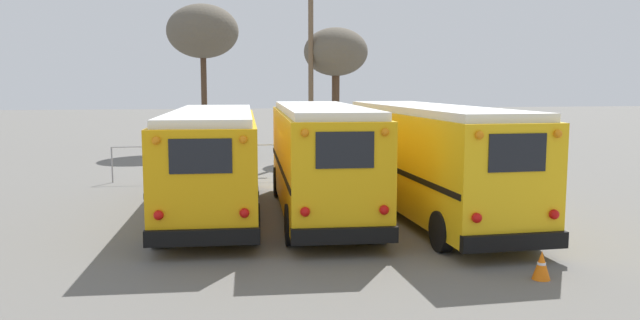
{
  "coord_description": "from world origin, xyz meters",
  "views": [
    {
      "loc": [
        -2.87,
        -17.6,
        3.88
      ],
      "look_at": [
        0.0,
        0.33,
        1.64
      ],
      "focal_mm": 35.0,
      "sensor_mm": 36.0,
      "label": 1
    }
  ],
  "objects": [
    {
      "name": "ground_plane",
      "position": [
        0.0,
        0.0,
        0.0
      ],
      "size": [
        160.0,
        160.0,
        0.0
      ],
      "primitive_type": "plane",
      "color": "#66635E"
    },
    {
      "name": "school_bus_0",
      "position": [
        -3.11,
        1.08,
        1.68
      ],
      "size": [
        2.92,
        10.39,
        3.09
      ],
      "color": "#E5A00C",
      "rests_on": "ground"
    },
    {
      "name": "school_bus_1",
      "position": [
        -0.0,
        0.26,
        1.76
      ],
      "size": [
        2.79,
        9.47,
        3.24
      ],
      "color": "#EAAA0F",
      "rests_on": "ground"
    },
    {
      "name": "school_bus_2",
      "position": [
        3.11,
        -0.39,
        1.75
      ],
      "size": [
        2.8,
        10.28,
        3.24
      ],
      "color": "yellow",
      "rests_on": "ground"
    },
    {
      "name": "utility_pole",
      "position": [
        1.68,
        13.8,
        4.9
      ],
      "size": [
        1.8,
        0.26,
        9.42
      ],
      "color": "brown",
      "rests_on": "ground"
    },
    {
      "name": "bare_tree_0",
      "position": [
        3.13,
        14.69,
        5.43
      ],
      "size": [
        3.33,
        3.33,
        6.76
      ],
      "color": "#473323",
      "rests_on": "ground"
    },
    {
      "name": "bare_tree_1",
      "position": [
        -3.79,
        19.74,
        6.84
      ],
      "size": [
        4.15,
        4.15,
        8.44
      ],
      "color": "#473323",
      "rests_on": "ground"
    },
    {
      "name": "fence_line",
      "position": [
        0.0,
        7.62,
        0.97
      ],
      "size": [
        14.28,
        0.06,
        1.42
      ],
      "color": "#939399",
      "rests_on": "ground"
    },
    {
      "name": "traffic_cone",
      "position": [
        3.39,
        -6.42,
        0.29
      ],
      "size": [
        0.36,
        0.36,
        0.58
      ],
      "color": "orange",
      "rests_on": "ground"
    }
  ]
}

